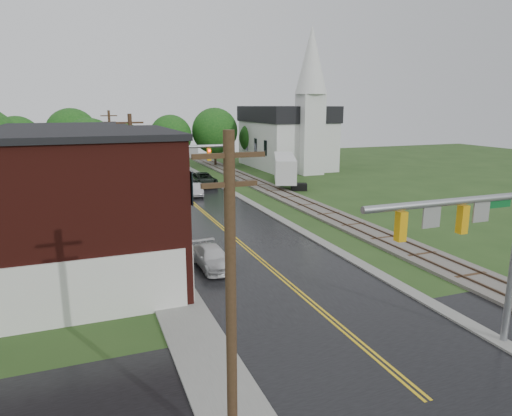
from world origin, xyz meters
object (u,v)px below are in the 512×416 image
brick_building (36,213)px  church (289,130)px  pickup_white (212,258)px  suv_dark (203,179)px  traffic_signal_near (477,231)px  sedan_silver (196,190)px  utility_pole_c (111,149)px  tree_left_c (41,157)px  utility_pole_b (133,176)px  traffic_signal_far (168,162)px  tree_left_e (92,147)px  semi_trailer (285,168)px  utility_pole_a (231,300)px

brick_building → church: church is taller
pickup_white → suv_dark: bearing=75.3°
traffic_signal_near → sedan_silver: size_ratio=1.86×
utility_pole_c → tree_left_c: size_ratio=1.18×
utility_pole_b → sedan_silver: bearing=62.2°
brick_building → traffic_signal_far: bearing=53.1°
traffic_signal_near → tree_left_e: 45.59m
traffic_signal_near → sedan_silver: bearing=93.7°
church → utility_pole_c: 28.54m
utility_pole_c → semi_trailer: 20.40m
tree_left_c → sedan_silver: tree_left_c is taller
brick_building → sedan_silver: size_ratio=3.63×
utility_pole_b → tree_left_c: bearing=111.5°
suv_dark → brick_building: bearing=-118.8°
semi_trailer → tree_left_e: bearing=164.9°
traffic_signal_far → tree_left_e: size_ratio=0.90×
traffic_signal_far → suv_dark: traffic_signal_far is taller
brick_building → church: bearing=50.0°
traffic_signal_near → utility_pole_c: 43.24m
utility_pole_a → utility_pole_c: (0.00, 44.00, 0.00)m
utility_pole_a → utility_pole_b: size_ratio=1.00×
tree_left_e → suv_dark: tree_left_e is taller
traffic_signal_near → pickup_white: (-6.67, 12.87, -4.34)m
tree_left_c → utility_pole_c: bearing=30.2°
traffic_signal_far → utility_pole_c: utility_pole_c is taller
utility_pole_a → utility_pole_b: 22.00m
church → traffic_signal_far: (-23.47, -26.74, -0.86)m
brick_building → traffic_signal_near: bearing=-39.2°
suv_dark → pickup_white: suv_dark is taller
traffic_signal_far → utility_pole_b: size_ratio=0.82×
tree_left_e → semi_trailer: size_ratio=0.74×
traffic_signal_far → tree_left_c: size_ratio=0.96×
pickup_white → semi_trailer: (16.24, 25.12, 1.49)m
utility_pole_c → tree_left_e: 2.79m
church → tree_left_c: size_ratio=2.61×
pickup_white → church: bearing=57.9°
church → semi_trailer: 15.85m
tree_left_e → brick_building: bearing=-96.7°
semi_trailer → sedan_silver: bearing=-166.5°
utility_pole_c → semi_trailer: utility_pole_c is taller
church → sedan_silver: 25.63m
traffic_signal_far → pickup_white: size_ratio=1.69×
utility_pole_b → tree_left_e: 23.99m
utility_pole_b → sedan_silver: utility_pole_b is taller
traffic_signal_far → sedan_silver: size_ratio=1.86×
tree_left_c → tree_left_e: tree_left_e is taller
sedan_silver → pickup_white: bearing=-94.1°
utility_pole_b → suv_dark: bearing=63.6°
suv_dark → pickup_white: bearing=-102.4°
brick_building → tree_left_e: (3.64, 30.90, 0.66)m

